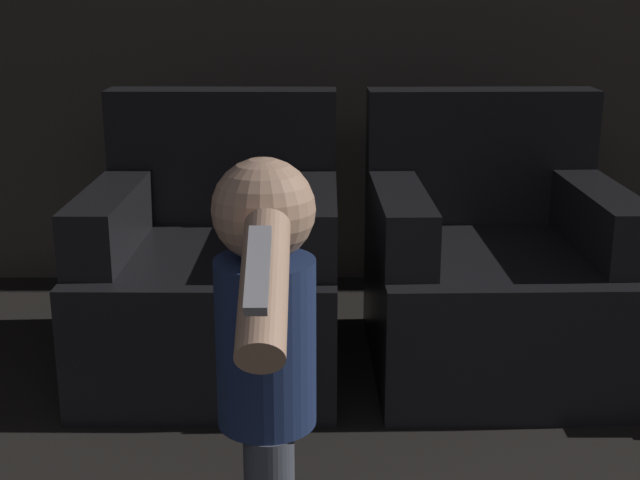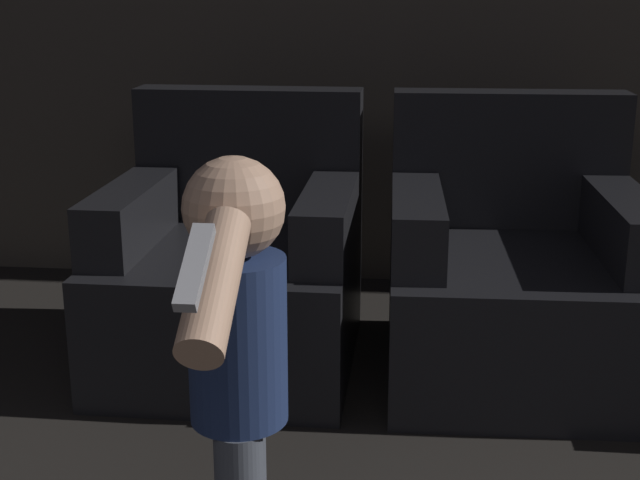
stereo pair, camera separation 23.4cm
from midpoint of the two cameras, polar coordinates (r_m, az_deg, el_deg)
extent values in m
cube|color=black|center=(3.04, -3.41, -4.14)|extent=(0.82, 0.90, 0.42)
cube|color=black|center=(3.26, -2.46, 5.52)|extent=(0.82, 0.17, 0.48)
cube|color=black|center=(3.01, -9.65, 1.71)|extent=(0.17, 0.73, 0.20)
cube|color=black|center=(2.90, 2.87, 1.37)|extent=(0.17, 0.73, 0.20)
cube|color=black|center=(3.04, 14.46, -4.65)|extent=(0.84, 0.91, 0.42)
cube|color=black|center=(3.26, 13.97, 5.05)|extent=(0.82, 0.18, 0.48)
cube|color=black|center=(2.90, 8.51, 1.19)|extent=(0.18, 0.73, 0.20)
cube|color=black|center=(3.02, 21.01, 0.86)|extent=(0.18, 0.73, 0.20)
cylinder|color=navy|center=(1.85, -1.68, -6.49)|extent=(0.21, 0.21, 0.36)
sphere|color=tan|center=(1.76, -1.75, 2.03)|extent=(0.21, 0.21, 0.21)
cylinder|color=tan|center=(1.97, -1.63, -5.43)|extent=(0.08, 0.08, 0.30)
cylinder|color=tan|center=(1.53, -2.44, -2.94)|extent=(0.08, 0.30, 0.22)
cube|color=#99999E|center=(1.38, -3.25, -1.76)|extent=(0.04, 0.16, 0.10)
camera|label=1|loc=(0.12, -87.14, 0.84)|focal=50.00mm
camera|label=2|loc=(0.12, 92.86, -0.84)|focal=50.00mm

